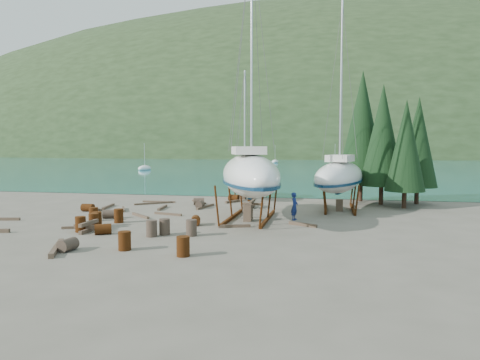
% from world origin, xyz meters
% --- Properties ---
extents(ground, '(600.00, 600.00, 0.00)m').
position_xyz_m(ground, '(0.00, 0.00, 0.00)').
color(ground, '#5C5749').
rests_on(ground, ground).
extents(bay_water, '(700.00, 700.00, 0.00)m').
position_xyz_m(bay_water, '(0.00, 315.00, 0.01)').
color(bay_water, '#165872').
rests_on(bay_water, ground).
extents(far_hill, '(800.00, 360.00, 110.00)m').
position_xyz_m(far_hill, '(0.00, 320.00, 0.00)').
color(far_hill, '#233319').
rests_on(far_hill, ground).
extents(far_house_left, '(6.60, 5.60, 5.60)m').
position_xyz_m(far_house_left, '(-60.00, 190.00, 2.92)').
color(far_house_left, beige).
rests_on(far_house_left, ground).
extents(far_house_center, '(6.60, 5.60, 5.60)m').
position_xyz_m(far_house_center, '(-20.00, 190.00, 2.92)').
color(far_house_center, beige).
rests_on(far_house_center, ground).
extents(far_house_right, '(6.60, 5.60, 5.60)m').
position_xyz_m(far_house_right, '(30.00, 190.00, 2.92)').
color(far_house_right, beige).
rests_on(far_house_right, ground).
extents(cypress_near_right, '(3.60, 3.60, 10.00)m').
position_xyz_m(cypress_near_right, '(12.50, 12.00, 5.79)').
color(cypress_near_right, black).
rests_on(cypress_near_right, ground).
extents(cypress_mid_right, '(3.06, 3.06, 8.50)m').
position_xyz_m(cypress_mid_right, '(14.00, 10.00, 4.92)').
color(cypress_mid_right, black).
rests_on(cypress_mid_right, ground).
extents(cypress_back_left, '(4.14, 4.14, 11.50)m').
position_xyz_m(cypress_back_left, '(11.00, 14.00, 6.66)').
color(cypress_back_left, black).
rests_on(cypress_back_left, ground).
extents(cypress_far_right, '(3.24, 3.24, 9.00)m').
position_xyz_m(cypress_far_right, '(15.50, 13.00, 5.21)').
color(cypress_far_right, black).
rests_on(cypress_far_right, ground).
extents(moored_boat_left, '(2.00, 5.00, 6.05)m').
position_xyz_m(moored_boat_left, '(-30.00, 60.00, 0.39)').
color(moored_boat_left, white).
rests_on(moored_boat_left, ground).
extents(moored_boat_mid, '(2.00, 5.00, 6.05)m').
position_xyz_m(moored_boat_mid, '(10.00, 80.00, 0.39)').
color(moored_boat_mid, white).
rests_on(moored_boat_mid, ground).
extents(moored_boat_far, '(2.00, 5.00, 6.05)m').
position_xyz_m(moored_boat_far, '(-8.00, 110.00, 0.39)').
color(moored_boat_far, white).
rests_on(moored_boat_far, ground).
extents(large_sailboat_near, '(6.74, 12.29, 18.59)m').
position_xyz_m(large_sailboat_near, '(3.04, 2.41, 2.99)').
color(large_sailboat_near, white).
rests_on(large_sailboat_near, ground).
extents(large_sailboat_far, '(5.24, 10.37, 15.78)m').
position_xyz_m(large_sailboat_far, '(8.98, 8.08, 2.58)').
color(large_sailboat_far, white).
rests_on(large_sailboat_far, ground).
extents(small_sailboat_shore, '(4.61, 7.80, 11.90)m').
position_xyz_m(small_sailboat_shore, '(0.45, 13.82, 1.96)').
color(small_sailboat_shore, white).
rests_on(small_sailboat_shore, ground).
extents(worker, '(0.57, 0.74, 1.82)m').
position_xyz_m(worker, '(5.96, 2.83, 0.91)').
color(worker, navy).
rests_on(worker, ground).
extents(drum_0, '(0.58, 0.58, 0.88)m').
position_xyz_m(drum_0, '(-5.58, -1.86, 0.44)').
color(drum_0, '#542A0E').
rests_on(drum_0, ground).
extents(drum_1, '(0.67, 0.94, 0.58)m').
position_xyz_m(drum_1, '(-3.63, -7.79, 0.29)').
color(drum_1, '#2D2823').
rests_on(drum_1, ground).
extents(drum_2, '(0.90, 0.61, 0.58)m').
position_xyz_m(drum_2, '(-9.45, 3.57, 0.29)').
color(drum_2, '#542A0E').
rests_on(drum_2, ground).
extents(drum_3, '(0.58, 0.58, 0.88)m').
position_xyz_m(drum_3, '(-1.15, -7.12, 0.44)').
color(drum_3, '#542A0E').
rests_on(drum_3, ground).
extents(drum_4, '(0.97, 0.73, 0.58)m').
position_xyz_m(drum_4, '(-0.10, 11.88, 0.29)').
color(drum_4, '#542A0E').
rests_on(drum_4, ground).
extents(drum_5, '(0.58, 0.58, 0.88)m').
position_xyz_m(drum_5, '(0.89, -3.42, 0.44)').
color(drum_5, '#2D2823').
rests_on(drum_5, ground).
extents(drum_6, '(0.80, 1.00, 0.58)m').
position_xyz_m(drum_6, '(0.16, -0.34, 0.29)').
color(drum_6, '#542A0E').
rests_on(drum_6, ground).
extents(drum_7, '(0.58, 0.58, 0.88)m').
position_xyz_m(drum_7, '(1.88, -7.65, 0.44)').
color(drum_7, '#542A0E').
rests_on(drum_7, ground).
extents(drum_8, '(0.58, 0.58, 0.88)m').
position_xyz_m(drum_8, '(-6.79, -0.15, 0.44)').
color(drum_8, '#542A0E').
rests_on(drum_8, ground).
extents(drum_9, '(1.00, 0.80, 0.58)m').
position_xyz_m(drum_9, '(-2.41, 8.83, 0.29)').
color(drum_9, '#2D2823').
rests_on(drum_9, ground).
extents(drum_10, '(0.58, 0.58, 0.88)m').
position_xyz_m(drum_10, '(-5.57, -3.62, 0.44)').
color(drum_10, '#542A0E').
rests_on(drum_10, ground).
extents(drum_11, '(0.61, 0.90, 0.58)m').
position_xyz_m(drum_11, '(-1.72, 6.82, 0.29)').
color(drum_11, '#2D2823').
rests_on(drum_11, ground).
extents(drum_12, '(1.05, 0.94, 0.58)m').
position_xyz_m(drum_12, '(-3.98, -4.00, 0.29)').
color(drum_12, '#542A0E').
rests_on(drum_12, ground).
extents(drum_13, '(0.58, 0.58, 0.88)m').
position_xyz_m(drum_13, '(-5.44, -2.45, 0.44)').
color(drum_13, '#542A0E').
rests_on(drum_13, ground).
extents(drum_14, '(0.58, 0.58, 0.88)m').
position_xyz_m(drum_14, '(-4.90, -0.41, 0.44)').
color(drum_14, '#542A0E').
rests_on(drum_14, ground).
extents(drum_15, '(1.02, 0.84, 0.58)m').
position_xyz_m(drum_15, '(-6.29, 1.01, 0.29)').
color(drum_15, '#2D2823').
rests_on(drum_15, ground).
extents(drum_16, '(0.58, 0.58, 0.88)m').
position_xyz_m(drum_16, '(-1.14, -4.02, 0.44)').
color(drum_16, '#2D2823').
rests_on(drum_16, ground).
extents(drum_17, '(0.58, 0.58, 0.88)m').
position_xyz_m(drum_17, '(-0.64, -3.42, 0.44)').
color(drum_17, '#2D2823').
rests_on(drum_17, ground).
extents(timber_0, '(2.97, 0.19, 0.14)m').
position_xyz_m(timber_0, '(-6.24, 9.55, 0.07)').
color(timber_0, brown).
rests_on(timber_0, ground).
extents(timber_1, '(1.78, 1.10, 0.19)m').
position_xyz_m(timber_1, '(6.61, 0.72, 0.10)').
color(timber_1, brown).
rests_on(timber_1, ground).
extents(timber_2, '(0.61, 2.53, 0.19)m').
position_xyz_m(timber_2, '(-8.96, 5.75, 0.09)').
color(timber_2, brown).
rests_on(timber_2, ground).
extents(timber_3, '(2.42, 1.12, 0.15)m').
position_xyz_m(timber_3, '(-5.97, -2.59, 0.07)').
color(timber_3, brown).
rests_on(timber_3, ground).
extents(timber_4, '(1.17, 2.01, 0.17)m').
position_xyz_m(timber_4, '(-7.10, 4.61, 0.09)').
color(timber_4, brown).
rests_on(timber_4, ground).
extents(timber_6, '(1.03, 1.54, 0.19)m').
position_xyz_m(timber_6, '(0.04, 10.76, 0.10)').
color(timber_6, brown).
rests_on(timber_6, ground).
extents(timber_7, '(1.87, 0.76, 0.17)m').
position_xyz_m(timber_7, '(2.66, -0.58, 0.09)').
color(timber_7, brown).
rests_on(timber_7, ground).
extents(timber_8, '(0.45, 2.31, 0.19)m').
position_xyz_m(timber_8, '(-4.50, 5.95, 0.09)').
color(timber_8, brown).
rests_on(timber_8, ground).
extents(timber_9, '(1.82, 1.97, 0.15)m').
position_xyz_m(timber_9, '(-2.79, 10.11, 0.08)').
color(timber_9, brown).
rests_on(timber_9, ground).
extents(timber_10, '(0.68, 2.86, 0.16)m').
position_xyz_m(timber_10, '(-1.40, 7.26, 0.08)').
color(timber_10, brown).
rests_on(timber_10, ground).
extents(timber_11, '(2.23, 0.71, 0.15)m').
position_xyz_m(timber_11, '(-2.97, 3.15, 0.08)').
color(timber_11, brown).
rests_on(timber_11, ground).
extents(timber_12, '(1.99, 1.78, 0.17)m').
position_xyz_m(timber_12, '(-4.54, 2.01, 0.08)').
color(timber_12, brown).
rests_on(timber_12, ground).
extents(timber_13, '(0.91, 0.42, 0.22)m').
position_xyz_m(timber_13, '(-9.81, -4.69, 0.11)').
color(timber_13, brown).
rests_on(timber_13, ground).
extents(timber_15, '(2.56, 2.17, 0.15)m').
position_xyz_m(timber_15, '(-6.32, 8.44, 0.07)').
color(timber_15, brown).
rests_on(timber_15, ground).
extents(timber_16, '(1.64, 2.97, 0.23)m').
position_xyz_m(timber_16, '(-4.22, -7.79, 0.11)').
color(timber_16, brown).
rests_on(timber_16, ground).
extents(timber_17, '(1.92, 1.27, 0.16)m').
position_xyz_m(timber_17, '(-9.44, 4.43, 0.08)').
color(timber_17, brown).
rests_on(timber_17, ground).
extents(timber_pile_fore, '(1.80, 1.80, 0.60)m').
position_xyz_m(timber_pile_fore, '(-5.14, -3.50, 0.30)').
color(timber_pile_fore, brown).
rests_on(timber_pile_fore, ground).
extents(timber_pile_aft, '(1.80, 1.80, 0.60)m').
position_xyz_m(timber_pile_aft, '(2.25, 7.96, 0.30)').
color(timber_pile_aft, brown).
rests_on(timber_pile_aft, ground).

